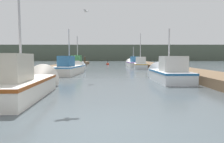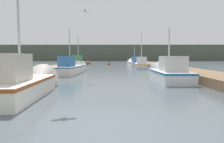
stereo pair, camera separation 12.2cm
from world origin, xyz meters
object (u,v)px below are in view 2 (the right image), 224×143
Objects in this scene: fishing_boat_3 at (79,66)px; seagull_1 at (86,11)px; fishing_boat_5 at (134,63)px; fishing_boat_1 at (168,73)px; mooring_piling_0 at (76,63)px; fishing_boat_4 at (141,64)px; fishing_boat_0 at (24,83)px; fishing_boat_2 at (70,68)px; mooring_piling_1 at (180,70)px; channel_buoy at (109,64)px; mooring_piling_3 at (86,61)px.

seagull_1 reaches higher than fishing_boat_3.
fishing_boat_1 is at bearing -91.83° from fishing_boat_5.
fishing_boat_4 is at bearing 3.26° from mooring_piling_0.
fishing_boat_5 is (6.45, 23.00, -0.02)m from fishing_boat_0.
fishing_boat_0 is 9.07× the size of seagull_1.
seagull_1 reaches higher than fishing_boat_5.
fishing_boat_1 reaches higher than mooring_piling_0.
fishing_boat_1 is at bearing 90.82° from seagull_1.
fishing_boat_0 reaches higher than fishing_boat_2.
fishing_boat_1 is at bearing -133.20° from mooring_piling_1.
seagull_1 is (1.79, -3.15, 3.92)m from fishing_boat_2.
fishing_boat_2 is 1.11× the size of fishing_boat_3.
channel_buoy is (-4.09, 23.24, -0.34)m from fishing_boat_1.
mooring_piling_1 is (7.92, -3.33, 0.09)m from fishing_boat_2.
fishing_boat_0 is 3.56× the size of mooring_piling_3.
fishing_boat_0 is at bearing 0.72° from seagull_1.
fishing_boat_5 is (-0.41, 5.02, -0.02)m from fishing_boat_4.
fishing_boat_2 is 15.52m from fishing_boat_5.
fishing_boat_4 is 5.03m from fishing_boat_5.
fishing_boat_5 is 11.39× the size of seagull_1.
seagull_1 reaches higher than mooring_piling_3.
seagull_1 is (2.93, -11.68, 3.81)m from mooring_piling_0.
mooring_piling_1 is at bearing -52.59° from mooring_piling_0.
fishing_boat_3 is 12.50m from mooring_piling_3.
fishing_boat_0 is at bearing -108.00° from fishing_boat_5.
fishing_boat_3 is 3.84× the size of mooring_piling_0.
channel_buoy is (3.88, 10.20, -0.46)m from mooring_piling_0.
mooring_piling_1 is at bearing 33.28° from fishing_boat_0.
mooring_piling_1 is at bearing -80.27° from fishing_boat_4.
fishing_boat_1 is 0.94× the size of fishing_boat_2.
fishing_boat_3 reaches higher than fishing_boat_1.
mooring_piling_1 is 21.75m from mooring_piling_3.
fishing_boat_2 reaches higher than channel_buoy.
fishing_boat_0 reaches higher than fishing_boat_1.
fishing_boat_1 is 0.73× the size of fishing_boat_4.
fishing_boat_2 is at bearing -98.28° from channel_buoy.
mooring_piling_1 is at bearing -65.75° from mooring_piling_3.
seagull_1 is at bearing -75.90° from mooring_piling_0.
mooring_piling_3 is (-7.67, 2.48, 0.27)m from fishing_boat_5.
fishing_boat_4 is at bearing 172.41° from seagull_1.
fishing_boat_2 is 16.53m from mooring_piling_3.
fishing_boat_1 is at bearing -69.56° from mooring_piling_3.
fishing_boat_1 is 3.99× the size of mooring_piling_0.
fishing_boat_2 reaches higher than mooring_piling_0.
fishing_boat_0 is at bearing -92.26° from fishing_boat_3.
fishing_boat_0 is 7.99m from fishing_boat_1.
fishing_boat_1 is 15.28m from mooring_piling_0.
fishing_boat_0 reaches higher than mooring_piling_1.
fishing_boat_2 reaches higher than fishing_boat_5.
channel_buoy is at bearing 119.81° from fishing_boat_4.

